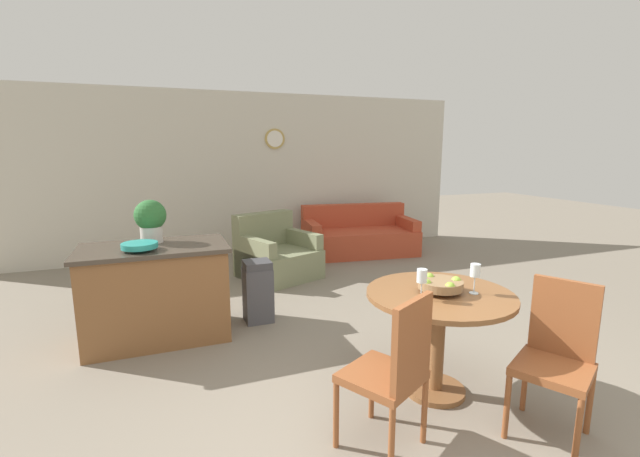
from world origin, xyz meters
name	(u,v)px	position (x,y,z in m)	size (l,w,h in m)	color
wall_back	(242,174)	(0.00, 5.61, 1.35)	(8.00, 0.09, 2.70)	beige
dining_table	(439,316)	(0.49, 0.78, 0.60)	(1.05, 1.05, 0.78)	brown
dining_chair_near_left	(394,368)	(-0.14, 0.35, 0.54)	(0.57, 0.57, 0.98)	brown
dining_chair_near_right	(557,352)	(0.92, 0.15, 0.54)	(0.57, 0.57, 0.98)	brown
fruit_bowl	(440,284)	(0.48, 0.78, 0.84)	(0.32, 0.32, 0.11)	olive
wine_glass_left	(422,277)	(0.27, 0.69, 0.94)	(0.07, 0.07, 0.22)	silver
wine_glass_right	(475,272)	(0.69, 0.67, 0.94)	(0.07, 0.07, 0.22)	silver
kitchen_island	(157,292)	(-1.42, 2.50, 0.45)	(1.32, 0.76, 0.90)	brown
teal_bowl	(140,246)	(-1.53, 2.35, 0.95)	(0.31, 0.31, 0.07)	teal
potted_plant	(150,219)	(-1.43, 2.67, 1.13)	(0.29, 0.29, 0.41)	beige
trash_bin	(258,291)	(-0.44, 2.57, 0.32)	(0.28, 0.27, 0.65)	#47474C
couch	(359,237)	(1.84, 4.87, 0.28)	(1.97, 1.19, 0.81)	#B24228
armchair	(276,256)	(0.15, 4.04, 0.30)	(1.19, 1.20, 0.88)	#7A7F5B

